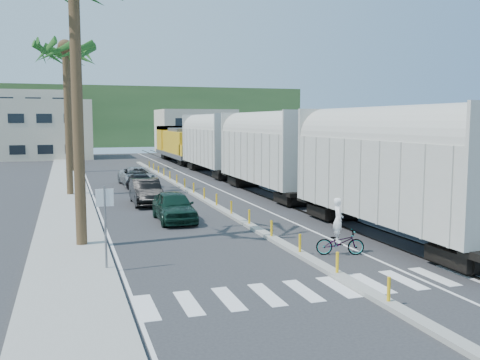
% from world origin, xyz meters
% --- Properties ---
extents(ground, '(140.00, 140.00, 0.00)m').
position_xyz_m(ground, '(0.00, 0.00, 0.00)').
color(ground, '#28282B').
rests_on(ground, ground).
extents(sidewalk, '(3.00, 90.00, 0.15)m').
position_xyz_m(sidewalk, '(-8.50, 25.00, 0.07)').
color(sidewalk, gray).
rests_on(sidewalk, ground).
extents(rails, '(1.56, 100.00, 0.06)m').
position_xyz_m(rails, '(5.00, 28.00, 0.03)').
color(rails, black).
rests_on(rails, ground).
extents(median, '(0.45, 60.00, 0.85)m').
position_xyz_m(median, '(0.00, 19.96, 0.09)').
color(median, gray).
rests_on(median, ground).
extents(crosswalk, '(14.00, 2.20, 0.01)m').
position_xyz_m(crosswalk, '(0.00, -2.00, 0.01)').
color(crosswalk, silver).
rests_on(crosswalk, ground).
extents(lane_markings, '(9.42, 90.00, 0.01)m').
position_xyz_m(lane_markings, '(-2.15, 25.00, 0.00)').
color(lane_markings, silver).
rests_on(lane_markings, ground).
extents(freight_train, '(3.00, 60.94, 5.85)m').
position_xyz_m(freight_train, '(5.00, 24.27, 2.91)').
color(freight_train, '#B2B0A3').
rests_on(freight_train, ground).
extents(palm_trees, '(3.50, 37.20, 13.75)m').
position_xyz_m(palm_trees, '(-8.10, 22.70, 10.81)').
color(palm_trees, brown).
rests_on(palm_trees, ground).
extents(street_sign, '(0.60, 0.08, 3.00)m').
position_xyz_m(street_sign, '(-7.30, 2.00, 1.97)').
color(street_sign, slate).
rests_on(street_sign, ground).
extents(buildings, '(38.00, 27.00, 10.00)m').
position_xyz_m(buildings, '(-6.41, 71.66, 4.36)').
color(buildings, '#BFAF98').
rests_on(buildings, ground).
extents(hillside, '(80.00, 20.00, 12.00)m').
position_xyz_m(hillside, '(0.00, 100.00, 6.00)').
color(hillside, '#385628').
rests_on(hillside, ground).
extents(car_lead, '(1.93, 4.63, 1.57)m').
position_xyz_m(car_lead, '(-3.25, 10.57, 0.78)').
color(car_lead, black).
rests_on(car_lead, ground).
extents(car_second, '(1.83, 4.86, 1.58)m').
position_xyz_m(car_second, '(-3.83, 16.70, 0.79)').
color(car_second, black).
rests_on(car_second, ground).
extents(car_third, '(2.29, 4.50, 1.24)m').
position_xyz_m(car_third, '(-3.26, 23.11, 0.62)').
color(car_third, black).
rests_on(car_third, ground).
extents(car_rear, '(3.09, 5.60, 1.47)m').
position_xyz_m(car_rear, '(-3.10, 26.71, 0.74)').
color(car_rear, '#9C9FA1').
rests_on(car_rear, ground).
extents(cyclist, '(1.78, 2.26, 2.25)m').
position_xyz_m(cyclist, '(1.51, 1.62, 0.70)').
color(cyclist, '#9EA0A5').
rests_on(cyclist, ground).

